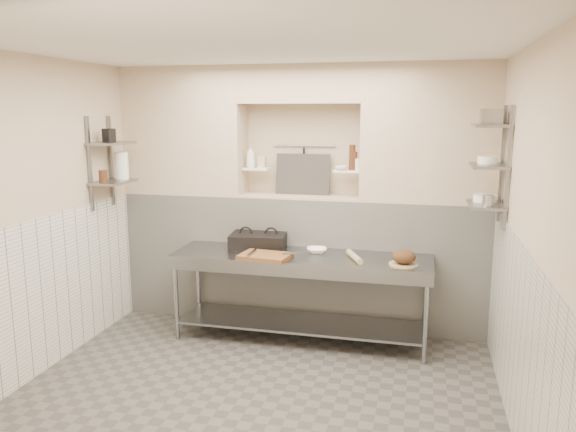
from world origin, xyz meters
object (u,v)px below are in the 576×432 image
(bread_loaf, at_px, (404,257))
(panini_press, at_px, (259,241))
(jug_left, at_px, (122,165))
(cutting_board, at_px, (265,256))
(bowl_alcove, at_px, (341,168))
(mixing_bowl, at_px, (317,250))
(rolling_pin, at_px, (354,257))
(prep_table, at_px, (300,280))
(bottle_soap, at_px, (251,157))

(bread_loaf, bearing_deg, panini_press, 167.77)
(bread_loaf, xyz_separation_m, jug_left, (-2.98, 0.17, 0.77))
(cutting_board, height_order, bowl_alcove, bowl_alcove)
(mixing_bowl, bearing_deg, rolling_pin, -23.72)
(prep_table, height_order, panini_press, panini_press)
(mixing_bowl, xyz_separation_m, rolling_pin, (0.41, -0.18, 0.00))
(prep_table, distance_m, bottle_soap, 1.47)
(mixing_bowl, relative_size, jug_left, 0.72)
(cutting_board, xyz_separation_m, mixing_bowl, (0.45, 0.34, 0.00))
(mixing_bowl, relative_size, bread_loaf, 0.93)
(rolling_pin, distance_m, jug_left, 2.64)
(panini_press, relative_size, rolling_pin, 1.56)
(mixing_bowl, height_order, jug_left, jug_left)
(panini_press, height_order, cutting_board, panini_press)
(rolling_pin, bearing_deg, cutting_board, -169.61)
(prep_table, relative_size, mixing_bowl, 12.65)
(rolling_pin, bearing_deg, bottle_soap, 154.61)
(cutting_board, bearing_deg, jug_left, 171.64)
(cutting_board, distance_m, jug_left, 1.86)
(cutting_board, distance_m, rolling_pin, 0.87)
(panini_press, height_order, bottle_soap, bottle_soap)
(panini_press, bearing_deg, mixing_bowl, -11.87)
(cutting_board, distance_m, mixing_bowl, 0.56)
(mixing_bowl, distance_m, bowl_alcove, 0.92)
(jug_left, bearing_deg, bread_loaf, -3.30)
(mixing_bowl, bearing_deg, jug_left, -177.46)
(prep_table, distance_m, bread_loaf, 1.08)
(panini_press, height_order, jug_left, jug_left)
(prep_table, bearing_deg, bread_loaf, -7.16)
(bread_loaf, bearing_deg, rolling_pin, 169.58)
(mixing_bowl, bearing_deg, bowl_alcove, 65.69)
(bowl_alcove, height_order, jug_left, jug_left)
(prep_table, distance_m, mixing_bowl, 0.34)
(prep_table, distance_m, rolling_pin, 0.62)
(mixing_bowl, distance_m, jug_left, 2.26)
(bottle_soap, xyz_separation_m, jug_left, (-1.28, -0.50, -0.08))
(cutting_board, bearing_deg, rolling_pin, 10.39)
(mixing_bowl, height_order, rolling_pin, rolling_pin)
(jug_left, bearing_deg, mixing_bowl, 2.54)
(prep_table, xyz_separation_m, bowl_alcove, (0.32, 0.53, 1.09))
(panini_press, xyz_separation_m, cutting_board, (0.19, -0.40, -0.06))
(panini_press, distance_m, bottle_soap, 0.94)
(cutting_board, xyz_separation_m, jug_left, (-1.65, 0.24, 0.83))
(bread_loaf, xyz_separation_m, bowl_alcove, (-0.70, 0.66, 0.75))
(panini_press, distance_m, bowl_alcove, 1.16)
(cutting_board, bearing_deg, bread_loaf, 3.02)
(prep_table, bearing_deg, mixing_bowl, 44.48)
(bottle_soap, bearing_deg, prep_table, -38.50)
(panini_press, distance_m, jug_left, 1.66)
(panini_press, xyz_separation_m, bottle_soap, (-0.18, 0.34, 0.86))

